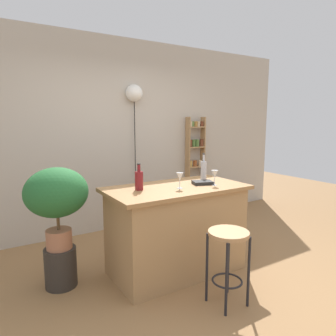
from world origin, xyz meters
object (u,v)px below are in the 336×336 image
(bottle_sauce_amber, at_px, (204,170))
(wine_glass_left, at_px, (180,177))
(potted_plant, at_px, (57,196))
(bar_stool, at_px, (228,250))
(wine_glass_center, at_px, (215,175))
(cookbook, at_px, (202,183))
(bottle_wine_red, at_px, (139,180))
(spice_shelf, at_px, (195,165))
(plant_stool, at_px, (61,267))
(pendant_globe_light, at_px, (134,94))

(bottle_sauce_amber, xyz_separation_m, wine_glass_left, (-0.49, -0.23, -0.00))
(potted_plant, distance_m, wine_glass_left, 1.21)
(bar_stool, relative_size, wine_glass_center, 4.11)
(bar_stool, relative_size, potted_plant, 0.85)
(potted_plant, distance_m, bottle_sauce_amber, 1.63)
(wine_glass_left, bearing_deg, cookbook, 8.05)
(bar_stool, height_order, bottle_wine_red, bottle_wine_red)
(spice_shelf, xyz_separation_m, cookbook, (-1.07, -1.56, 0.08))
(bar_stool, relative_size, plant_stool, 1.72)
(bottle_sauce_amber, bearing_deg, potted_plant, 173.43)
(plant_stool, bearing_deg, pendant_globe_light, 40.82)
(spice_shelf, height_order, wine_glass_center, spice_shelf)
(bottle_wine_red, relative_size, cookbook, 1.28)
(cookbook, height_order, pendant_globe_light, pendant_globe_light)
(potted_plant, xyz_separation_m, bottle_sauce_amber, (1.61, -0.19, 0.13))
(wine_glass_center, height_order, pendant_globe_light, pendant_globe_light)
(bottle_wine_red, bearing_deg, bar_stool, -61.44)
(wine_glass_center, bearing_deg, cookbook, 120.86)
(spice_shelf, bearing_deg, potted_plant, -154.70)
(wine_glass_center, bearing_deg, bottle_sauce_amber, 73.75)
(wine_glass_left, bearing_deg, plant_stool, 159.71)
(spice_shelf, height_order, pendant_globe_light, pendant_globe_light)
(spice_shelf, relative_size, bottle_wine_red, 6.27)
(potted_plant, height_order, pendant_globe_light, pendant_globe_light)
(plant_stool, bearing_deg, wine_glass_center, -17.66)
(bar_stool, relative_size, bottle_wine_red, 2.51)
(bottle_sauce_amber, height_order, wine_glass_left, bottle_sauce_amber)
(plant_stool, bearing_deg, bottle_wine_red, -19.28)
(pendant_globe_light, bearing_deg, wine_glass_left, -99.83)
(pendant_globe_light, bearing_deg, cookbook, -88.27)
(spice_shelf, height_order, wine_glass_left, spice_shelf)
(wine_glass_center, xyz_separation_m, cookbook, (-0.07, 0.12, -0.10))
(bottle_sauce_amber, height_order, wine_glass_center, bottle_sauce_amber)
(wine_glass_left, distance_m, wine_glass_center, 0.41)
(potted_plant, xyz_separation_m, pendant_globe_light, (1.41, 1.22, 1.08))
(bottle_wine_red, distance_m, wine_glass_left, 0.41)
(spice_shelf, xyz_separation_m, plant_stool, (-2.52, -1.19, -0.67))
(spice_shelf, bearing_deg, plant_stool, -154.70)
(bottle_wine_red, relative_size, wine_glass_left, 1.64)
(wine_glass_center, bearing_deg, potted_plant, 162.34)
(potted_plant, distance_m, cookbook, 1.50)
(wine_glass_center, bearing_deg, bottle_wine_red, 163.90)
(bottle_sauce_amber, distance_m, wine_glass_left, 0.54)
(wine_glass_left, height_order, pendant_globe_light, pendant_globe_light)
(bottle_sauce_amber, height_order, pendant_globe_light, pendant_globe_light)
(plant_stool, relative_size, pendant_globe_light, 0.18)
(bar_stool, xyz_separation_m, wine_glass_center, (0.34, 0.60, 0.54))
(spice_shelf, xyz_separation_m, bottle_sauce_amber, (-0.91, -1.38, 0.18))
(bottle_sauce_amber, distance_m, cookbook, 0.26)
(potted_plant, distance_m, bottle_wine_red, 0.79)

